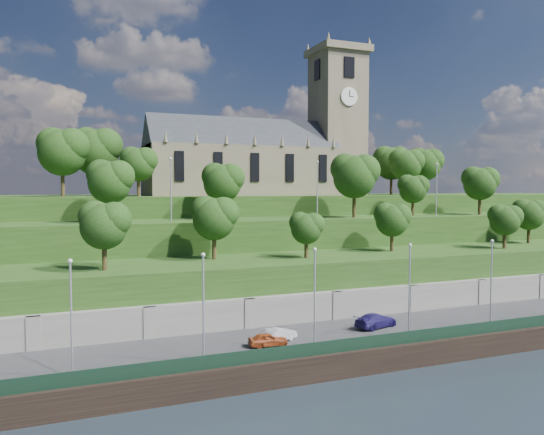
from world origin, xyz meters
name	(u,v)px	position (x,y,z in m)	size (l,w,h in m)	color
ground	(443,363)	(0.00, 0.00, 0.00)	(320.00, 320.00, 0.00)	black
promenade	(404,336)	(0.00, 6.00, 1.00)	(160.00, 12.00, 2.00)	#2D2D30
quay_wall	(443,352)	(0.00, -0.05, 1.10)	(160.00, 0.50, 2.20)	black
fence	(439,334)	(0.00, 0.60, 2.60)	(160.00, 0.10, 1.20)	black
retaining_wall	(372,309)	(0.00, 11.97, 2.50)	(160.00, 2.10, 5.00)	slate
embankment_lower	(346,287)	(0.00, 18.00, 4.00)	(160.00, 12.00, 8.00)	#203F15
embankment_upper	(308,260)	(0.00, 29.00, 6.00)	(160.00, 10.00, 12.00)	#203F15
hilltop	(257,237)	(0.00, 50.00, 7.50)	(160.00, 32.00, 15.00)	#203F15
church	(269,151)	(0.79, 45.98, 22.52)	(38.60, 12.35, 27.60)	brown
trees_lower	(343,218)	(-0.30, 18.21, 12.49)	(65.77, 8.78, 7.31)	#332713
trees_upper	(324,179)	(2.10, 27.97, 17.45)	(61.95, 8.63, 9.17)	#332713
trees_hilltop	(256,157)	(-1.89, 45.18, 21.45)	(70.96, 15.65, 10.69)	#332713
lamp_posts_promenade	(409,284)	(-2.00, 2.50, 7.12)	(60.36, 0.36, 8.99)	#B2B2B7
lamp_posts_upper	(317,185)	(0.00, 26.00, 16.58)	(40.36, 0.36, 7.95)	#B2B2B7
car_left	(268,339)	(-15.52, 4.75, 2.60)	(1.43, 3.54, 1.21)	#9D401A
car_middle	(278,335)	(-14.20, 5.71, 2.67)	(1.41, 4.05, 1.33)	#9E9EA2
car_right	(376,320)	(-2.97, 6.67, 2.72)	(2.00, 4.93, 1.43)	navy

